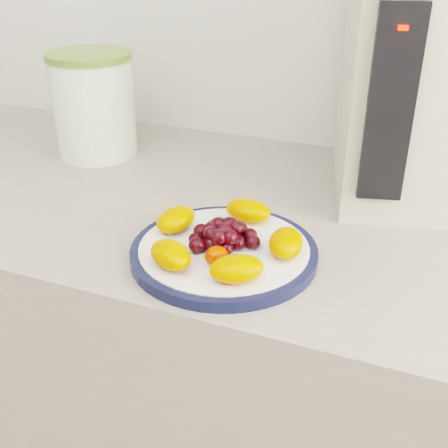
% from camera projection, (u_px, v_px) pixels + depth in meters
% --- Properties ---
extents(counter, '(3.50, 0.60, 0.90)m').
position_uv_depth(counter, '(237.00, 408.00, 1.10)').
color(counter, gray).
rests_on(counter, floor).
extents(cabinet_face, '(3.48, 0.58, 0.84)m').
position_uv_depth(cabinet_face, '(237.00, 419.00, 1.11)').
color(cabinet_face, '#9E7D4E').
rests_on(cabinet_face, floor).
extents(plate_rim, '(0.25, 0.25, 0.01)m').
position_uv_depth(plate_rim, '(224.00, 253.00, 0.74)').
color(plate_rim, '#0E1433').
rests_on(plate_rim, counter).
extents(plate_face, '(0.22, 0.22, 0.02)m').
position_uv_depth(plate_face, '(224.00, 252.00, 0.74)').
color(plate_face, white).
rests_on(plate_face, counter).
extents(canister, '(0.18, 0.18, 0.18)m').
position_uv_depth(canister, '(94.00, 108.00, 1.04)').
color(canister, '#41711C').
rests_on(canister, counter).
extents(canister_lid, '(0.19, 0.19, 0.01)m').
position_uv_depth(canister_lid, '(88.00, 56.00, 0.99)').
color(canister_lid, olive).
rests_on(canister_lid, canister).
extents(appliance_body, '(0.26, 0.32, 0.35)m').
position_uv_depth(appliance_body, '(412.00, 84.00, 0.85)').
color(appliance_body, '#BAB6A0').
rests_on(appliance_body, counter).
extents(appliance_panel, '(0.06, 0.03, 0.26)m').
position_uv_depth(appliance_panel, '(390.00, 106.00, 0.73)').
color(appliance_panel, black).
rests_on(appliance_panel, appliance_body).
extents(appliance_led, '(0.01, 0.01, 0.01)m').
position_uv_depth(appliance_led, '(403.00, 28.00, 0.67)').
color(appliance_led, '#FF0C05').
rests_on(appliance_led, appliance_panel).
extents(fruit_plate, '(0.21, 0.21, 0.03)m').
position_uv_depth(fruit_plate, '(224.00, 239.00, 0.72)').
color(fruit_plate, '#D36500').
rests_on(fruit_plate, plate_face).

